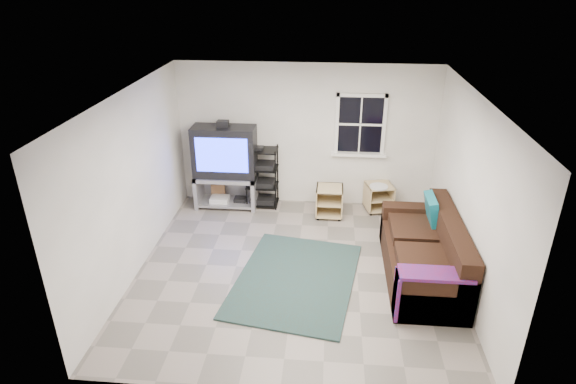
# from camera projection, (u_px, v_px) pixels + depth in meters

# --- Properties ---
(room) EXTENTS (4.60, 4.62, 4.60)m
(room) POSITION_uv_depth(u_px,v_px,m) (360.00, 129.00, 8.44)
(room) COLOR gray
(room) RESTS_ON ground
(tv_unit) EXTENTS (1.12, 0.56, 1.64)m
(tv_unit) POSITION_uv_depth(u_px,v_px,m) (225.00, 160.00, 8.64)
(tv_unit) COLOR #95949C
(tv_unit) RESTS_ON ground
(av_rack) EXTENTS (0.57, 0.42, 1.14)m
(av_rack) POSITION_uv_depth(u_px,v_px,m) (262.00, 181.00, 8.82)
(av_rack) COLOR black
(av_rack) RESTS_ON ground
(side_table_left) EXTENTS (0.47, 0.47, 0.55)m
(side_table_left) POSITION_uv_depth(u_px,v_px,m) (329.00, 200.00, 8.55)
(side_table_left) COLOR tan
(side_table_left) RESTS_ON ground
(side_table_right) EXTENTS (0.55, 0.55, 0.53)m
(side_table_right) POSITION_uv_depth(u_px,v_px,m) (378.00, 195.00, 8.73)
(side_table_right) COLOR tan
(side_table_right) RESTS_ON ground
(sofa) EXTENTS (0.97, 2.18, 1.00)m
(sofa) POSITION_uv_depth(u_px,v_px,m) (425.00, 255.00, 6.79)
(sofa) COLOR black
(sofa) RESTS_ON ground
(shag_rug) EXTENTS (1.95, 2.45, 0.03)m
(shag_rug) POSITION_uv_depth(u_px,v_px,m) (296.00, 279.00, 6.86)
(shag_rug) COLOR #322116
(shag_rug) RESTS_ON ground
(paper_bag) EXTENTS (0.28, 0.20, 0.36)m
(paper_bag) POSITION_uv_depth(u_px,v_px,m) (219.00, 192.00, 9.11)
(paper_bag) COLOR olive
(paper_bag) RESTS_ON ground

